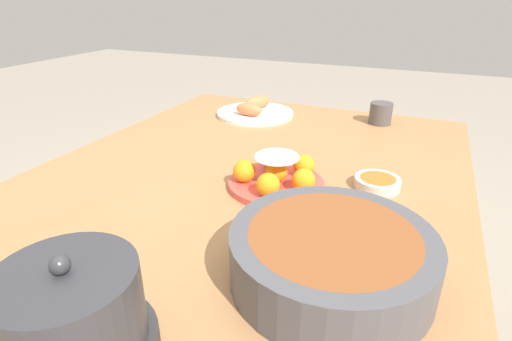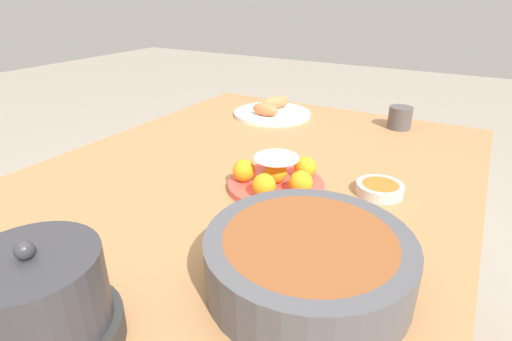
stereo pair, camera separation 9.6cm
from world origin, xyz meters
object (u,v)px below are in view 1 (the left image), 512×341
object	(u,v)px
serving_bowl	(331,255)
dining_table	(237,210)
seafood_platter	(255,111)
cup_far	(381,113)
cake_plate	(277,175)
warming_pot	(75,323)
sauce_bowl	(377,182)

from	to	relation	value
serving_bowl	dining_table	bearing A→B (deg)	-130.85
dining_table	seafood_platter	distance (m)	0.60
serving_bowl	cup_far	bearing A→B (deg)	-177.37
dining_table	cake_plate	bearing A→B (deg)	102.62
cake_plate	seafood_platter	size ratio (longest dim) A/B	0.80
seafood_platter	warming_pot	size ratio (longest dim) A/B	1.49
seafood_platter	warming_pot	distance (m)	1.13
cake_plate	warming_pot	xyz separation A→B (m)	(0.57, -0.05, 0.04)
dining_table	seafood_platter	xyz separation A→B (m)	(-0.56, -0.19, 0.09)
seafood_platter	warming_pot	xyz separation A→B (m)	(1.10, 0.24, 0.05)
dining_table	cake_plate	distance (m)	0.15
cup_far	dining_table	bearing A→B (deg)	-22.01
dining_table	serving_bowl	xyz separation A→B (m)	(0.26, 0.30, 0.13)
cake_plate	warming_pot	distance (m)	0.57
cup_far	cake_plate	bearing A→B (deg)	-14.46
cup_far	warming_pot	distance (m)	1.20
warming_pot	seafood_platter	bearing A→B (deg)	-167.58
dining_table	cup_far	distance (m)	0.70
warming_pot	cake_plate	bearing A→B (deg)	174.96
cake_plate	dining_table	bearing A→B (deg)	-77.38
dining_table	serving_bowl	bearing A→B (deg)	49.15
cake_plate	serving_bowl	bearing A→B (deg)	35.45
sauce_bowl	warming_pot	bearing A→B (deg)	-22.43
sauce_bowl	cup_far	world-z (taller)	cup_far
serving_bowl	sauce_bowl	bearing A→B (deg)	176.40
dining_table	cup_far	xyz separation A→B (m)	(-0.64, 0.26, 0.11)
cake_plate	serving_bowl	world-z (taller)	serving_bowl
serving_bowl	seafood_platter	size ratio (longest dim) A/B	1.14
dining_table	sauce_bowl	bearing A→B (deg)	109.94
dining_table	seafood_platter	bearing A→B (deg)	-160.78
dining_table	sauce_bowl	xyz separation A→B (m)	(-0.12, 0.32, 0.09)
sauce_bowl	dining_table	bearing A→B (deg)	-70.06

